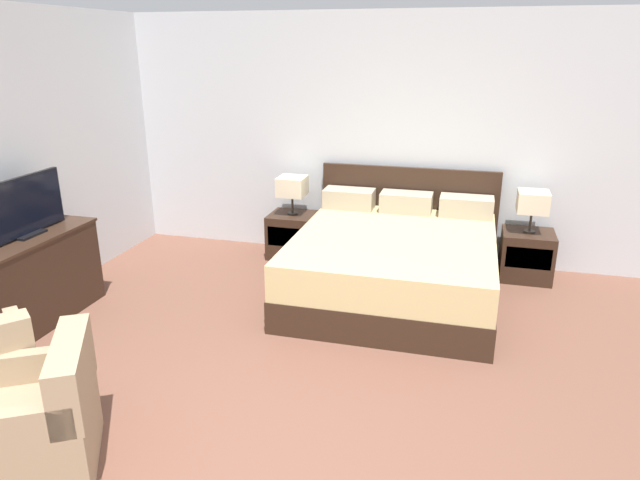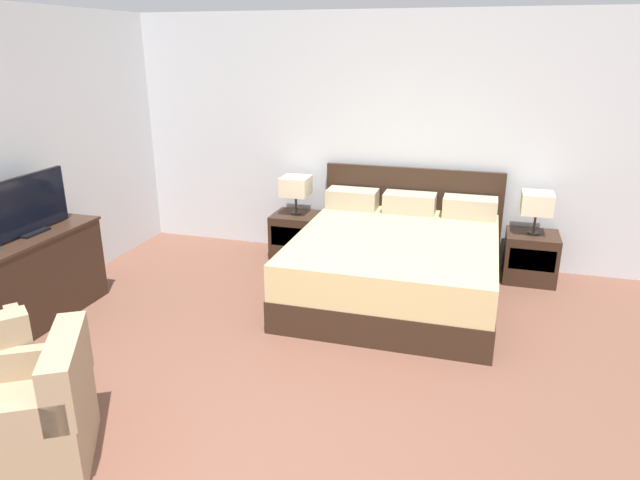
{
  "view_description": "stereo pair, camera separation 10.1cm",
  "coord_description": "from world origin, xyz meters",
  "px_view_note": "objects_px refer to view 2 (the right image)",
  "views": [
    {
      "loc": [
        1.05,
        -1.99,
        2.24
      ],
      "look_at": [
        -0.08,
        2.2,
        0.75
      ],
      "focal_mm": 32.0,
      "sensor_mm": 36.0,
      "label": 1
    },
    {
      "loc": [
        1.15,
        -1.96,
        2.24
      ],
      "look_at": [
        -0.08,
        2.2,
        0.75
      ],
      "focal_mm": 32.0,
      "sensor_mm": 36.0,
      "label": 2
    }
  ],
  "objects_px": {
    "table_lamp_left": "(296,186)",
    "dresser": "(34,276)",
    "armchair_companion": "(30,422)",
    "nightstand_right": "(530,257)",
    "nightstand_left": "(296,235)",
    "table_lamp_right": "(537,204)",
    "bed": "(396,262)",
    "tv": "(26,206)"
  },
  "relations": [
    {
      "from": "nightstand_right",
      "to": "dresser",
      "type": "bearing_deg",
      "value": -152.82
    },
    {
      "from": "armchair_companion",
      "to": "nightstand_right",
      "type": "bearing_deg",
      "value": 52.29
    },
    {
      "from": "bed",
      "to": "armchair_companion",
      "type": "xyz_separation_m",
      "value": [
        -1.55,
        -2.87,
        -0.04
      ]
    },
    {
      "from": "nightstand_right",
      "to": "table_lamp_left",
      "type": "height_order",
      "value": "table_lamp_left"
    },
    {
      "from": "nightstand_left",
      "to": "armchair_companion",
      "type": "height_order",
      "value": "armchair_companion"
    },
    {
      "from": "table_lamp_left",
      "to": "dresser",
      "type": "height_order",
      "value": "table_lamp_left"
    },
    {
      "from": "nightstand_left",
      "to": "table_lamp_left",
      "type": "bearing_deg",
      "value": 90.0
    },
    {
      "from": "dresser",
      "to": "table_lamp_right",
      "type": "bearing_deg",
      "value": 27.19
    },
    {
      "from": "bed",
      "to": "armchair_companion",
      "type": "height_order",
      "value": "bed"
    },
    {
      "from": "table_lamp_left",
      "to": "bed",
      "type": "bearing_deg",
      "value": -30.75
    },
    {
      "from": "bed",
      "to": "armchair_companion",
      "type": "bearing_deg",
      "value": -118.46
    },
    {
      "from": "nightstand_left",
      "to": "tv",
      "type": "relative_size",
      "value": 0.57
    },
    {
      "from": "armchair_companion",
      "to": "nightstand_left",
      "type": "bearing_deg",
      "value": 84.79
    },
    {
      "from": "dresser",
      "to": "armchair_companion",
      "type": "bearing_deg",
      "value": -49.11
    },
    {
      "from": "nightstand_left",
      "to": "table_lamp_right",
      "type": "distance_m",
      "value": 2.51
    },
    {
      "from": "bed",
      "to": "table_lamp_left",
      "type": "relative_size",
      "value": 4.95
    },
    {
      "from": "nightstand_right",
      "to": "armchair_companion",
      "type": "relative_size",
      "value": 0.53
    },
    {
      "from": "table_lamp_right",
      "to": "dresser",
      "type": "relative_size",
      "value": 0.33
    },
    {
      "from": "nightstand_left",
      "to": "nightstand_right",
      "type": "xyz_separation_m",
      "value": [
        2.45,
        0.0,
        0.0
      ]
    },
    {
      "from": "nightstand_right",
      "to": "dresser",
      "type": "distance_m",
      "value": 4.59
    },
    {
      "from": "table_lamp_left",
      "to": "tv",
      "type": "distance_m",
      "value": 2.62
    },
    {
      "from": "nightstand_left",
      "to": "nightstand_right",
      "type": "height_order",
      "value": "same"
    },
    {
      "from": "nightstand_left",
      "to": "armchair_companion",
      "type": "xyz_separation_m",
      "value": [
        -0.33,
        -3.6,
        0.04
      ]
    },
    {
      "from": "nightstand_left",
      "to": "tv",
      "type": "distance_m",
      "value": 2.72
    },
    {
      "from": "dresser",
      "to": "nightstand_left",
      "type": "bearing_deg",
      "value": 52.16
    },
    {
      "from": "armchair_companion",
      "to": "table_lamp_right",
      "type": "bearing_deg",
      "value": 52.3
    },
    {
      "from": "dresser",
      "to": "table_lamp_left",
      "type": "bearing_deg",
      "value": 52.18
    },
    {
      "from": "table_lamp_left",
      "to": "nightstand_left",
      "type": "bearing_deg",
      "value": -90.0
    },
    {
      "from": "tv",
      "to": "table_lamp_left",
      "type": "bearing_deg",
      "value": 51.55
    },
    {
      "from": "nightstand_right",
      "to": "armchair_companion",
      "type": "xyz_separation_m",
      "value": [
        -2.78,
        -3.6,
        0.04
      ]
    },
    {
      "from": "tv",
      "to": "dresser",
      "type": "bearing_deg",
      "value": -92.9
    },
    {
      "from": "bed",
      "to": "armchair_companion",
      "type": "relative_size",
      "value": 2.18
    },
    {
      "from": "bed",
      "to": "nightstand_right",
      "type": "relative_size",
      "value": 4.12
    },
    {
      "from": "bed",
      "to": "dresser",
      "type": "distance_m",
      "value": 3.17
    },
    {
      "from": "nightstand_left",
      "to": "table_lamp_left",
      "type": "distance_m",
      "value": 0.55
    },
    {
      "from": "bed",
      "to": "tv",
      "type": "distance_m",
      "value": 3.21
    },
    {
      "from": "nightstand_left",
      "to": "table_lamp_left",
      "type": "xyz_separation_m",
      "value": [
        0.0,
        0.0,
        0.55
      ]
    },
    {
      "from": "table_lamp_right",
      "to": "dresser",
      "type": "distance_m",
      "value": 4.61
    },
    {
      "from": "table_lamp_left",
      "to": "dresser",
      "type": "xyz_separation_m",
      "value": [
        -1.63,
        -2.1,
        -0.4
      ]
    },
    {
      "from": "nightstand_right",
      "to": "table_lamp_left",
      "type": "relative_size",
      "value": 1.2
    },
    {
      "from": "nightstand_left",
      "to": "armchair_companion",
      "type": "distance_m",
      "value": 3.61
    },
    {
      "from": "tv",
      "to": "nightstand_left",
      "type": "bearing_deg",
      "value": 51.53
    }
  ]
}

